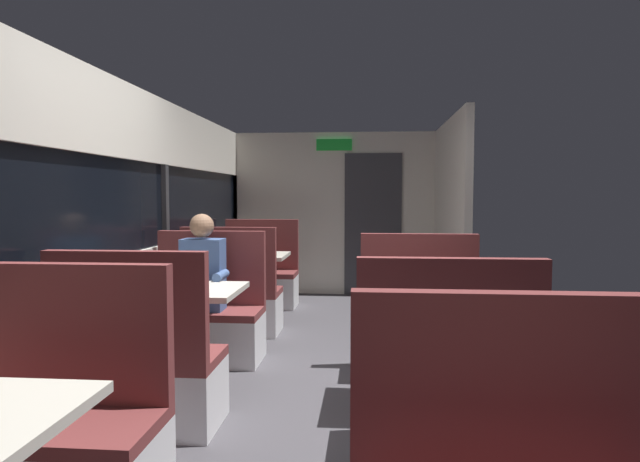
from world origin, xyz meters
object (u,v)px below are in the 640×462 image
object	(u,v)px
bench_far_window_facing_entry	(260,280)
coffee_cup_primary	(238,250)
dining_table_mid_window	(178,302)
seated_passenger	(204,299)
bench_rear_aisle_facing_end	(445,396)
dining_table_rear_aisle	(431,312)
bench_far_window_facing_end	(233,301)
bench_mid_window_facing_end	(140,375)
bench_mid_window_facing_entry	(207,322)
coffee_cup_secondary	(202,282)
bench_rear_aisle_facing_entry	(420,332)
bench_near_window_facing_entry	(54,443)
dining_table_far_window	(248,263)

from	to	relation	value
bench_far_window_facing_entry	coffee_cup_primary	xyz separation A→B (m)	(-0.13, -0.64, 0.46)
dining_table_mid_window	seated_passenger	size ratio (longest dim) A/B	0.71
dining_table_mid_window	bench_far_window_facing_entry	size ratio (longest dim) A/B	0.82
bench_rear_aisle_facing_end	dining_table_rear_aisle	bearing A→B (deg)	90.00
bench_far_window_facing_end	bench_mid_window_facing_end	bearing A→B (deg)	-90.00
bench_mid_window_facing_entry	bench_rear_aisle_facing_end	size ratio (longest dim) A/B	1.00
bench_far_window_facing_end	coffee_cup_secondary	distance (m)	1.66
dining_table_mid_window	coffee_cup_secondary	size ratio (longest dim) A/B	10.00
dining_table_rear_aisle	bench_rear_aisle_facing_entry	bearing A→B (deg)	90.00
bench_far_window_facing_entry	coffee_cup_secondary	size ratio (longest dim) A/B	12.22
dining_table_rear_aisle	bench_rear_aisle_facing_end	world-z (taller)	bench_rear_aisle_facing_end
bench_far_window_facing_end	bench_rear_aisle_facing_entry	bearing A→B (deg)	-31.95
coffee_cup_primary	bench_rear_aisle_facing_end	bearing A→B (deg)	-59.63
bench_mid_window_facing_end	bench_rear_aisle_facing_end	size ratio (longest dim) A/B	1.00
bench_far_window_facing_end	coffee_cup_primary	size ratio (longest dim) A/B	12.22
bench_rear_aisle_facing_end	seated_passenger	world-z (taller)	seated_passenger
coffee_cup_primary	bench_far_window_facing_entry	bearing A→B (deg)	78.94
bench_far_window_facing_entry	dining_table_mid_window	bearing A→B (deg)	-90.00
bench_near_window_facing_entry	seated_passenger	distance (m)	2.25
bench_mid_window_facing_end	coffee_cup_primary	xyz separation A→B (m)	(-0.13, 3.07, 0.46)
dining_table_mid_window	bench_far_window_facing_end	bearing A→B (deg)	90.00
bench_mid_window_facing_end	bench_far_window_facing_entry	size ratio (longest dim) A/B	1.00
coffee_cup_secondary	bench_rear_aisle_facing_entry	bearing A→B (deg)	16.32
bench_near_window_facing_entry	dining_table_far_window	xyz separation A→B (m)	(0.00, 3.93, 0.31)
bench_far_window_facing_end	dining_table_rear_aisle	xyz separation A→B (m)	(1.79, -1.82, 0.31)
bench_mid_window_facing_end	bench_far_window_facing_entry	world-z (taller)	same
dining_table_mid_window	bench_near_window_facing_entry	bearing A→B (deg)	-90.00
bench_rear_aisle_facing_entry	coffee_cup_primary	size ratio (longest dim) A/B	12.22
dining_table_rear_aisle	bench_rear_aisle_facing_entry	distance (m)	0.77
bench_mid_window_facing_end	bench_rear_aisle_facing_end	world-z (taller)	same
bench_far_window_facing_end	bench_mid_window_facing_entry	bearing A→B (deg)	-90.00
bench_mid_window_facing_entry	bench_rear_aisle_facing_end	xyz separation A→B (m)	(1.79, -1.60, 0.00)
bench_rear_aisle_facing_entry	dining_table_rear_aisle	bearing A→B (deg)	-90.00
dining_table_far_window	coffee_cup_primary	size ratio (longest dim) A/B	10.00
dining_table_mid_window	dining_table_rear_aisle	world-z (taller)	same
dining_table_rear_aisle	bench_far_window_facing_end	bearing A→B (deg)	134.59
coffee_cup_secondary	dining_table_far_window	bearing A→B (deg)	94.19
bench_mid_window_facing_end	seated_passenger	bearing A→B (deg)	90.00
bench_rear_aisle_facing_end	coffee_cup_secondary	world-z (taller)	bench_rear_aisle_facing_end
bench_rear_aisle_facing_entry	coffee_cup_primary	distance (m)	2.72
seated_passenger	coffee_cup_secondary	world-z (taller)	seated_passenger
bench_near_window_facing_entry	bench_mid_window_facing_entry	size ratio (longest dim) A/B	1.00
bench_mid_window_facing_entry	coffee_cup_primary	size ratio (longest dim) A/B	12.22
bench_far_window_facing_entry	bench_mid_window_facing_entry	bearing A→B (deg)	-90.00
seated_passenger	bench_far_window_facing_end	bearing A→B (deg)	90.00
bench_mid_window_facing_entry	bench_rear_aisle_facing_end	bearing A→B (deg)	-41.77
bench_near_window_facing_entry	bench_mid_window_facing_end	distance (m)	0.92
bench_near_window_facing_entry	seated_passenger	bearing A→B (deg)	90.00
bench_far_window_facing_end	coffee_cup_secondary	xyz separation A→B (m)	(0.17, -1.59, 0.46)
seated_passenger	coffee_cup_secondary	size ratio (longest dim) A/B	14.00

